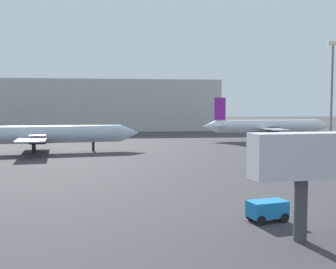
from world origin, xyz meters
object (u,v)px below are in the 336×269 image
baggage_cart (267,209)px  airplane_distant (40,135)px  light_mast_right (332,85)px  airplane_far_left (267,126)px

baggage_cart → airplane_distant: bearing=105.3°
light_mast_right → baggage_cart: bearing=-122.3°
light_mast_right → airplane_distant: bearing=-162.1°
airplane_far_left → light_mast_right: size_ratio=1.35×
airplane_far_left → baggage_cart: bearing=-113.6°
airplane_far_left → baggage_cart: (-22.63, -59.02, -2.40)m
airplane_distant → baggage_cart: size_ratio=11.87×
baggage_cart → light_mast_right: bearing=45.0°
airplane_distant → airplane_far_left: airplane_far_left is taller
airplane_distant → light_mast_right: (59.34, 19.15, 9.30)m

